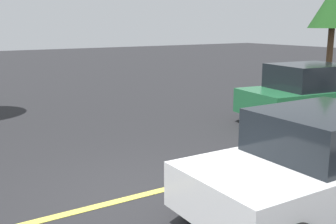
{
  "coord_description": "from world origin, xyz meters",
  "views": [
    {
      "loc": [
        -2.99,
        -5.49,
        2.74
      ],
      "look_at": [
        1.18,
        1.04,
        1.07
      ],
      "focal_mm": 43.81,
      "sensor_mm": 36.0,
      "label": 1
    }
  ],
  "objects": [
    {
      "name": "lane_marking_centre",
      "position": [
        3.0,
        0.0,
        0.01
      ],
      "size": [
        28.0,
        0.16,
        0.01
      ],
      "primitive_type": "cube",
      "color": "#E0D14C"
    },
    {
      "name": "car_green_behind_van",
      "position": [
        6.55,
        1.91,
        0.83
      ],
      "size": [
        4.35,
        2.48,
        1.65
      ],
      "color": "#236B3D",
      "rests_on": "ground_plane"
    },
    {
      "name": "tree_left_verge",
      "position": [
        13.79,
        6.71,
        3.48
      ],
      "size": [
        2.2,
        2.2,
        4.51
      ],
      "color": "#513823",
      "rests_on": "ground_plane"
    },
    {
      "name": "car_white_far_lane",
      "position": [
        1.77,
        -1.97,
        0.78
      ],
      "size": [
        3.93,
        2.02,
        1.55
      ],
      "color": "white",
      "rests_on": "ground_plane"
    },
    {
      "name": "ground_plane",
      "position": [
        0.0,
        0.0,
        0.0
      ],
      "size": [
        80.0,
        80.0,
        0.0
      ],
      "primitive_type": "plane",
      "color": "#262628"
    }
  ]
}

